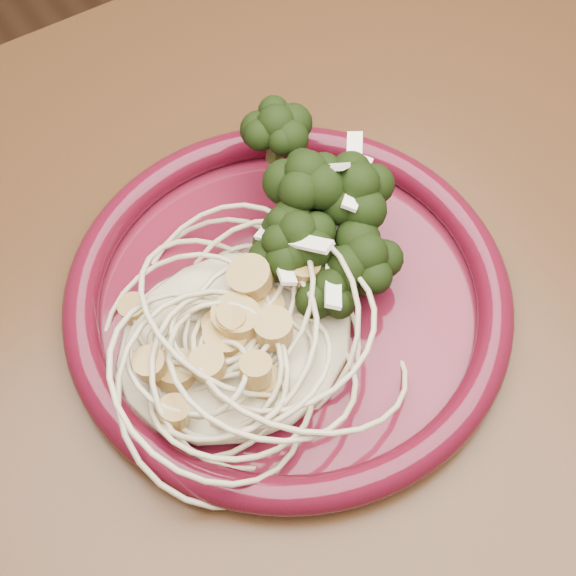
{
  "coord_description": "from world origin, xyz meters",
  "views": [
    {
      "loc": [
        -0.04,
        -0.18,
        1.2
      ],
      "look_at": [
        0.12,
        0.05,
        0.77
      ],
      "focal_mm": 50.0,
      "sensor_mm": 36.0,
      "label": 1
    }
  ],
  "objects": [
    {
      "name": "spaghetti_pile",
      "position": [
        0.07,
        0.04,
        0.77
      ],
      "size": [
        0.18,
        0.17,
        0.03
      ],
      "primitive_type": "ellipsoid",
      "rotation": [
        0.0,
        0.0,
        0.24
      ],
      "color": "#C7B98F",
      "rests_on": "dinner_plate"
    },
    {
      "name": "dinner_plate",
      "position": [
        0.12,
        0.05,
        0.76
      ],
      "size": [
        0.35,
        0.35,
        0.02
      ],
      "rotation": [
        0.0,
        0.0,
        0.24
      ],
      "color": "#500E1C",
      "rests_on": "dining_table"
    },
    {
      "name": "dining_table",
      "position": [
        0.0,
        0.0,
        0.65
      ],
      "size": [
        1.2,
        0.8,
        0.75
      ],
      "color": "#472814",
      "rests_on": "ground"
    },
    {
      "name": "scallop_cluster",
      "position": [
        0.07,
        0.04,
        0.81
      ],
      "size": [
        0.16,
        0.16,
        0.04
      ],
      "primitive_type": null,
      "rotation": [
        0.0,
        0.0,
        0.24
      ],
      "color": "tan",
      "rests_on": "spaghetti_pile"
    },
    {
      "name": "onion_garnish",
      "position": [
        0.18,
        0.07,
        0.82
      ],
      "size": [
        0.09,
        0.12,
        0.05
      ],
      "primitive_type": null,
      "rotation": [
        0.0,
        0.0,
        0.24
      ],
      "color": "white",
      "rests_on": "broccoli_pile"
    },
    {
      "name": "broccoli_pile",
      "position": [
        0.18,
        0.07,
        0.78
      ],
      "size": [
        0.13,
        0.18,
        0.06
      ],
      "primitive_type": "ellipsoid",
      "rotation": [
        0.0,
        0.0,
        0.24
      ],
      "color": "black",
      "rests_on": "dinner_plate"
    }
  ]
}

